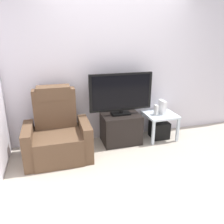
{
  "coord_description": "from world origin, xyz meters",
  "views": [
    {
      "loc": [
        -1.13,
        -2.62,
        1.85
      ],
      "look_at": [
        -0.25,
        0.5,
        0.7
      ],
      "focal_mm": 35.95,
      "sensor_mm": 36.0,
      "label": 1
    }
  ],
  "objects_px": {
    "tv_stand": "(121,128)",
    "television": "(121,93)",
    "subwoofer_box": "(159,129)",
    "book_upright": "(156,110)",
    "game_console": "(162,107)",
    "recliner_armchair": "(57,134)",
    "side_table": "(160,118)"
  },
  "relations": [
    {
      "from": "game_console",
      "to": "tv_stand",
      "type": "bearing_deg",
      "value": 179.59
    },
    {
      "from": "television",
      "to": "subwoofer_box",
      "type": "relative_size",
      "value": 3.53
    },
    {
      "from": "game_console",
      "to": "television",
      "type": "bearing_deg",
      "value": 178.18
    },
    {
      "from": "television",
      "to": "recliner_armchair",
      "type": "height_order",
      "value": "television"
    },
    {
      "from": "tv_stand",
      "to": "subwoofer_box",
      "type": "bearing_deg",
      "value": -1.19
    },
    {
      "from": "recliner_armchair",
      "to": "subwoofer_box",
      "type": "relative_size",
      "value": 3.53
    },
    {
      "from": "subwoofer_box",
      "to": "book_upright",
      "type": "xyz_separation_m",
      "value": [
        -0.1,
        -0.02,
        0.4
      ]
    },
    {
      "from": "subwoofer_box",
      "to": "book_upright",
      "type": "height_order",
      "value": "book_upright"
    },
    {
      "from": "subwoofer_box",
      "to": "game_console",
      "type": "relative_size",
      "value": 1.28
    },
    {
      "from": "tv_stand",
      "to": "game_console",
      "type": "height_order",
      "value": "game_console"
    },
    {
      "from": "television",
      "to": "game_console",
      "type": "bearing_deg",
      "value": -1.82
    },
    {
      "from": "side_table",
      "to": "subwoofer_box",
      "type": "height_order",
      "value": "side_table"
    },
    {
      "from": "game_console",
      "to": "book_upright",
      "type": "bearing_deg",
      "value": -167.47
    },
    {
      "from": "tv_stand",
      "to": "subwoofer_box",
      "type": "xyz_separation_m",
      "value": [
        0.75,
        -0.02,
        -0.11
      ]
    },
    {
      "from": "side_table",
      "to": "subwoofer_box",
      "type": "bearing_deg",
      "value": 180.0
    },
    {
      "from": "recliner_armchair",
      "to": "side_table",
      "type": "distance_m",
      "value": 1.84
    },
    {
      "from": "book_upright",
      "to": "subwoofer_box",
      "type": "bearing_deg",
      "value": 11.31
    },
    {
      "from": "tv_stand",
      "to": "television",
      "type": "relative_size",
      "value": 0.61
    },
    {
      "from": "tv_stand",
      "to": "side_table",
      "type": "distance_m",
      "value": 0.76
    },
    {
      "from": "side_table",
      "to": "game_console",
      "type": "distance_m",
      "value": 0.2
    },
    {
      "from": "tv_stand",
      "to": "game_console",
      "type": "distance_m",
      "value": 0.85
    },
    {
      "from": "television",
      "to": "book_upright",
      "type": "distance_m",
      "value": 0.73
    },
    {
      "from": "tv_stand",
      "to": "book_upright",
      "type": "relative_size",
      "value": 3.71
    },
    {
      "from": "television",
      "to": "game_console",
      "type": "relative_size",
      "value": 4.51
    },
    {
      "from": "television",
      "to": "game_console",
      "type": "xyz_separation_m",
      "value": [
        0.78,
        -0.02,
        -0.31
      ]
    },
    {
      "from": "recliner_armchair",
      "to": "side_table",
      "type": "height_order",
      "value": "recliner_armchair"
    },
    {
      "from": "subwoofer_box",
      "to": "game_console",
      "type": "bearing_deg",
      "value": 15.95
    },
    {
      "from": "tv_stand",
      "to": "recliner_armchair",
      "type": "bearing_deg",
      "value": -169.76
    },
    {
      "from": "side_table",
      "to": "book_upright",
      "type": "bearing_deg",
      "value": -168.69
    },
    {
      "from": "television",
      "to": "subwoofer_box",
      "type": "bearing_deg",
      "value": -2.67
    },
    {
      "from": "tv_stand",
      "to": "book_upright",
      "type": "distance_m",
      "value": 0.71
    },
    {
      "from": "recliner_armchair",
      "to": "subwoofer_box",
      "type": "xyz_separation_m",
      "value": [
        1.84,
        0.18,
        -0.22
      ]
    }
  ]
}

